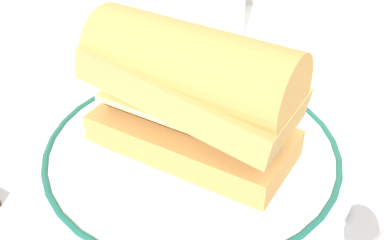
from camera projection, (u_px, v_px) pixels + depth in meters
The scene contains 4 objects.
ground_plane at pixel (162, 178), 0.46m from camera, with size 1.50×1.50×0.00m, color silver.
plate at pixel (192, 152), 0.47m from camera, with size 0.30×0.30×0.01m.
sausage_sandwich at pixel (192, 90), 0.43m from camera, with size 0.20×0.15×0.12m.
drinking_glass at pixel (219, 6), 0.64m from camera, with size 0.07×0.07×0.12m.
Camera 1 is at (0.07, -0.33, 0.31)m, focal length 47.29 mm.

